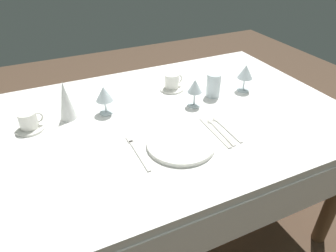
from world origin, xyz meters
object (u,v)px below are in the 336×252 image
Objects in this scene: fork_outer at (137,151)px; coffee_cup_left at (29,120)px; spoon_soup at (218,128)px; spoon_dessert at (223,126)px; coffee_cup_right at (172,81)px; wine_glass_right at (104,95)px; napkin_folded at (66,100)px; wine_glass_left at (245,73)px; drink_tumbler at (213,85)px; dinner_plate at (181,144)px; dinner_knife at (215,133)px; wine_glass_centre at (195,88)px.

coffee_cup_left is (-0.35, 0.34, 0.04)m from fork_outer.
coffee_cup_left reaches higher than spoon_soup.
spoon_dessert is 2.16× the size of coffee_cup_right.
coffee_cup_left is at bearing 178.52° from wine_glass_right.
spoon_dessert reaches higher than fork_outer.
wine_glass_right is 0.17m from napkin_folded.
wine_glass_right reaches higher than fork_outer.
wine_glass_left is 1.19× the size of drink_tumbler.
dinner_plate is 1.14× the size of dinner_knife.
dinner_knife is 2.00× the size of drink_tumbler.
wine_glass_left is (0.33, -0.17, 0.05)m from coffee_cup_right.
wine_glass_right is at bearing 140.45° from spoon_soup.
spoon_soup is at bearing -39.55° from wine_glass_right.
coffee_cup_left is at bearing 144.63° from dinner_plate.
napkin_folded is at bearing 144.34° from dinner_knife.
drink_tumbler reaches higher than spoon_soup.
wine_glass_centre is 0.41m from wine_glass_right.
wine_glass_left reaches higher than fork_outer.
napkin_folded is at bearing 147.41° from spoon_soup.
coffee_cup_left is (-0.75, 0.33, 0.04)m from spoon_dessert.
drink_tumbler is at bearing -4.55° from coffee_cup_left.
spoon_soup is 1.58× the size of wine_glass_right.
coffee_cup_right is 0.37m from wine_glass_left.
wine_glass_right is (-0.20, 0.36, 0.09)m from dinner_plate.
napkin_folded reaches higher than coffee_cup_right.
spoon_dessert is at bearing -36.88° from wine_glass_right.
spoon_soup is at bearing 41.85° from dinner_knife.
wine_glass_left is 0.88m from napkin_folded.
fork_outer is 0.55m from coffee_cup_right.
wine_glass_centre and wine_glass_right have the same top height.
coffee_cup_left is at bearing 170.87° from wine_glass_centre.
dinner_knife is at bearing -119.89° from drink_tumbler.
wine_glass_left reaches higher than wine_glass_right.
wine_glass_right reaches higher than coffee_cup_left.
wine_glass_centre reaches higher than spoon_dessert.
spoon_dessert is at bearing 8.83° from spoon_soup.
spoon_soup is 0.31m from drink_tumbler.
wine_glass_centre is at bearing -9.13° from coffee_cup_left.
drink_tumbler is (0.86, -0.07, 0.01)m from coffee_cup_left.
wine_glass_centre is (0.01, 0.22, 0.09)m from spoon_soup.
dinner_plate is at bearing -150.54° from wine_glass_left.
fork_outer is at bearing -129.62° from coffee_cup_right.
drink_tumbler is at bearing 42.28° from dinner_plate.
dinner_plate is 0.54m from napkin_folded.
spoon_dessert is 1.18× the size of napkin_folded.
wine_glass_right is at bearing -10.58° from napkin_folded.
dinner_knife is at bearing 4.87° from dinner_plate.
napkin_folded is (-0.87, 0.11, -0.01)m from wine_glass_left.
fork_outer is at bearing -85.04° from wine_glass_right.
dinner_plate is at bearing -11.37° from fork_outer.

